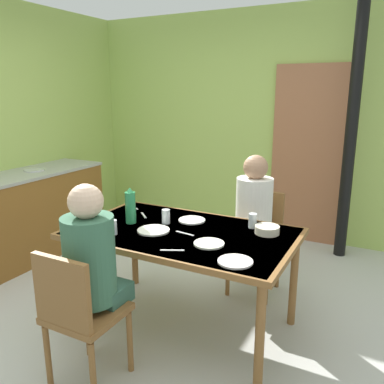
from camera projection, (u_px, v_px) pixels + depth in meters
name	position (u px, v px, depth m)	size (l,w,h in m)	color
ground_plane	(140.00, 320.00, 3.06)	(6.20, 6.20, 0.00)	#B8B8B1
wall_back	(249.00, 125.00, 4.79)	(4.38, 0.10, 2.63)	#A5C45D
wall_left	(5.00, 130.00, 4.18)	(0.10, 3.58, 2.63)	#A3BE5B
door_wooden	(307.00, 156.00, 4.47)	(0.80, 0.05, 2.00)	#9B603F
stove_pipe_column	(351.00, 132.00, 3.96)	(0.12, 0.12, 2.63)	black
kitchen_counter	(15.00, 219.00, 4.02)	(0.61, 2.06, 0.91)	brown
dining_table	(182.00, 240.00, 2.82)	(1.57, 0.95, 0.76)	brown
chair_near_diner	(78.00, 312.00, 2.25)	(0.40, 0.40, 0.87)	brown
chair_far_diner	(257.00, 235.00, 3.45)	(0.40, 0.40, 0.87)	brown
person_near_diner	(91.00, 257.00, 2.30)	(0.30, 0.37, 0.77)	#325C4A
person_far_diner	(253.00, 208.00, 3.26)	(0.30, 0.37, 0.77)	silver
water_bottle_green_near	(130.00, 206.00, 2.94)	(0.08, 0.08, 0.27)	#2A874F
serving_bowl_center	(267.00, 230.00, 2.74)	(0.17, 0.17, 0.06)	#F3E4C5
dinner_plate_near_left	(153.00, 230.00, 2.79)	(0.23, 0.23, 0.01)	white
dinner_plate_near_right	(192.00, 220.00, 3.01)	(0.20, 0.20, 0.01)	white
dinner_plate_far_center	(235.00, 261.00, 2.29)	(0.21, 0.21, 0.01)	white
dinner_plate_far_side	(209.00, 244.00, 2.55)	(0.20, 0.20, 0.01)	white
drinking_glass_by_near_diner	(113.00, 227.00, 2.72)	(0.06, 0.06, 0.10)	silver
drinking_glass_by_far_diner	(253.00, 221.00, 2.85)	(0.06, 0.06, 0.11)	silver
drinking_glass_spare_center	(166.00, 216.00, 2.95)	(0.06, 0.06, 0.11)	silver
cutlery_knife_near	(185.00, 233.00, 2.75)	(0.15, 0.02, 0.00)	silver
cutlery_fork_near	(172.00, 250.00, 2.46)	(0.15, 0.02, 0.00)	silver
cutlery_knife_far	(134.00, 207.00, 3.36)	(0.15, 0.02, 0.00)	silver
cutlery_fork_far	(144.00, 215.00, 3.14)	(0.15, 0.02, 0.00)	silver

